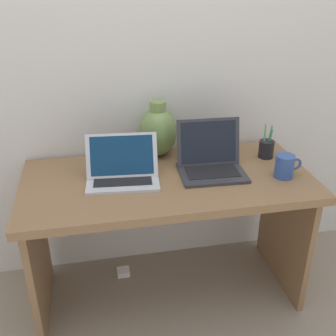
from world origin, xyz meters
TOP-DOWN VIEW (x-y plane):
  - ground_plane at (0.00, 0.00)m, footprint 6.00×6.00m
  - back_wall at (0.00, 0.36)m, footprint 4.40×0.04m
  - desk at (0.00, 0.00)m, footprint 1.36×0.64m
  - laptop_left at (-0.21, 0.02)m, footprint 0.35×0.25m
  - laptop_right at (0.21, 0.04)m, footprint 0.32×0.26m
  - green_vase at (0.00, 0.26)m, footprint 0.19×0.19m
  - coffee_mug at (0.54, -0.10)m, footprint 0.13×0.09m
  - pen_cup at (0.54, 0.12)m, footprint 0.08×0.08m
  - power_brick at (-0.23, 0.19)m, footprint 0.07×0.07m

SIDE VIEW (x-z plane):
  - ground_plane at x=0.00m, z-range 0.00..0.00m
  - power_brick at x=-0.23m, z-range 0.00..0.03m
  - desk at x=0.00m, z-range 0.20..0.91m
  - pen_cup at x=0.54m, z-range 0.67..0.85m
  - laptop_left at x=-0.21m, z-range 0.66..0.86m
  - coffee_mug at x=0.54m, z-range 0.71..0.82m
  - laptop_right at x=0.21m, z-range 0.65..0.89m
  - green_vase at x=0.00m, z-range 0.69..0.99m
  - back_wall at x=0.00m, z-range 0.00..2.40m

